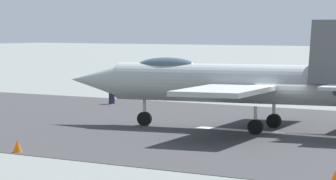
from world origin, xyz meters
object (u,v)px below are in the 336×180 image
fighter_jet (229,82)px  crew_person (112,92)px  marker_cone_near (335,178)px  marker_cone_mid (17,146)px

fighter_jet → crew_person: 17.51m
crew_person → marker_cone_near: size_ratio=3.02×
fighter_jet → marker_cone_near: size_ratio=32.44×
crew_person → marker_cone_near: 34.23m
marker_cone_near → marker_cone_mid: size_ratio=1.00×
fighter_jet → marker_cone_near: 17.27m
fighter_jet → marker_cone_near: bearing=132.6°
crew_person → marker_cone_mid: crew_person is taller
marker_cone_near → fighter_jet: bearing=-47.4°
fighter_jet → marker_cone_mid: bearing=76.9°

